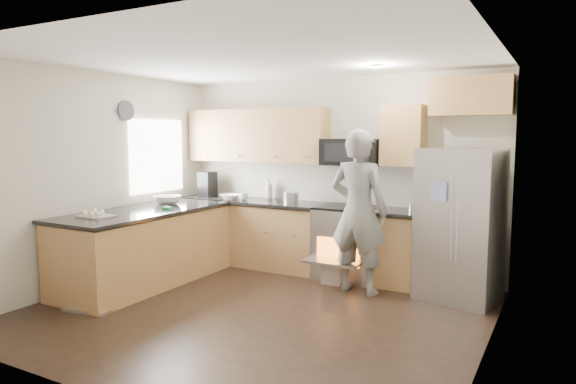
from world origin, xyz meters
The scene contains 8 objects.
ground centered at (0.00, 0.00, 0.00)m, with size 4.50×4.50×0.00m, color black.
room_shell centered at (-0.04, 0.02, 1.67)m, with size 4.54×4.04×2.62m.
back_cabinet_run centered at (-0.59, 1.75, 0.96)m, with size 4.45×0.64×2.50m.
peninsula centered at (-1.75, 0.25, 0.46)m, with size 0.96×2.36×1.04m.
stove_range centered at (0.35, 1.69, 0.68)m, with size 0.76×0.97×1.79m.
refrigerator centered at (1.77, 1.45, 0.85)m, with size 0.93×0.78×1.69m.
person centered at (0.69, 1.17, 0.95)m, with size 0.70×0.46×1.91m, color gray.
dish_rack centered at (-1.57, -0.71, 0.09)m, with size 0.59×0.50×0.32m.
Camera 1 is at (2.80, -4.37, 1.84)m, focal length 32.00 mm.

